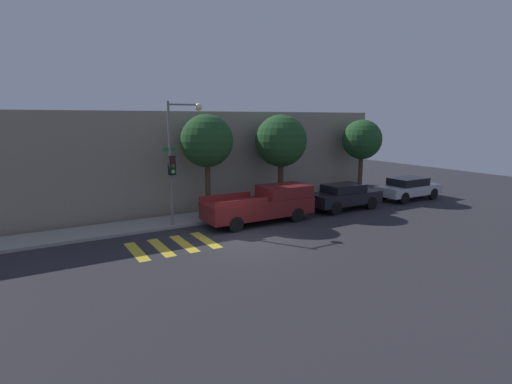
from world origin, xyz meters
TOP-DOWN VIEW (x-y plane):
  - ground_plane at (0.00, 0.00)m, footprint 60.00×60.00m
  - sidewalk at (0.00, 4.31)m, footprint 26.00×2.22m
  - building_row at (0.00, 8.82)m, footprint 26.00×6.00m
  - crosswalk at (-2.93, 0.80)m, footprint 3.43×2.60m
  - traffic_light_pole at (-1.66, 3.37)m, footprint 2.04×0.56m
  - pickup_truck at (2.36, 2.10)m, footprint 5.68×1.94m
  - sedan_near_corner at (7.82, 2.10)m, footprint 4.38×1.76m
  - sedan_middle at (13.38, 2.10)m, footprint 4.50×1.81m
  - tree_near_corner at (0.21, 4.16)m, footprint 2.69×2.69m
  - tree_midblock at (4.77, 4.16)m, footprint 2.94×2.94m
  - tree_far_end at (11.11, 4.16)m, footprint 2.56×2.56m

SIDE VIEW (x-z plane):
  - ground_plane at x=0.00m, z-range 0.00..0.00m
  - crosswalk at x=-2.93m, z-range 0.00..0.00m
  - sidewalk at x=0.00m, z-range 0.00..0.14m
  - sedan_middle at x=13.38m, z-range 0.06..1.50m
  - sedan_near_corner at x=7.82m, z-range 0.06..1.55m
  - pickup_truck at x=2.36m, z-range 0.03..1.83m
  - building_row at x=0.00m, z-range 0.00..5.58m
  - traffic_light_pole at x=-1.66m, z-range 0.72..6.71m
  - tree_far_end at x=11.11m, z-range 1.25..6.38m
  - tree_midblock at x=4.77m, z-range 1.21..6.63m
  - tree_near_corner at x=0.21m, z-range 1.34..6.77m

